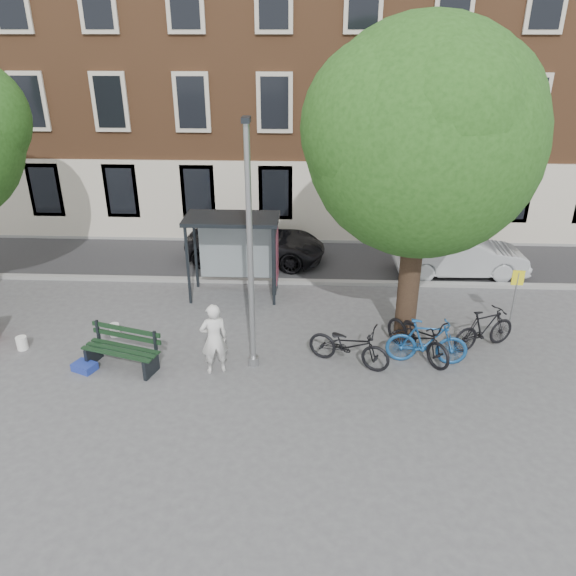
% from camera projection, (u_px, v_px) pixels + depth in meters
% --- Properties ---
extents(ground, '(90.00, 90.00, 0.00)m').
position_uv_depth(ground, '(254.00, 365.00, 14.29)').
color(ground, '#4C4C4F').
rests_on(ground, ground).
extents(road, '(40.00, 4.00, 0.01)m').
position_uv_depth(road, '(273.00, 260.00, 20.61)').
color(road, '#28282B').
rests_on(road, ground).
extents(curb_near, '(40.00, 0.25, 0.12)m').
position_uv_depth(curb_near, '(268.00, 281.00, 18.78)').
color(curb_near, gray).
rests_on(curb_near, ground).
extents(curb_far, '(40.00, 0.25, 0.12)m').
position_uv_depth(curb_far, '(276.00, 240.00, 22.40)').
color(curb_far, gray).
rests_on(curb_far, ground).
extents(building_row, '(30.00, 8.00, 14.00)m').
position_uv_depth(building_row, '(281.00, 47.00, 23.06)').
color(building_row, brown).
rests_on(building_row, ground).
extents(lamppost, '(0.28, 0.35, 6.11)m').
position_uv_depth(lamppost, '(250.00, 264.00, 13.10)').
color(lamppost, '#9EA0A3').
rests_on(lamppost, ground).
extents(tree_right, '(5.76, 5.60, 8.20)m').
position_uv_depth(tree_right, '(426.00, 131.00, 12.98)').
color(tree_right, black).
rests_on(tree_right, ground).
extents(bus_shelter, '(2.85, 1.45, 2.62)m').
position_uv_depth(bus_shelter, '(246.00, 238.00, 17.20)').
color(bus_shelter, '#1E2328').
rests_on(bus_shelter, ground).
extents(painter, '(0.79, 0.65, 1.86)m').
position_uv_depth(painter, '(214.00, 339.00, 13.62)').
color(painter, silver).
rests_on(painter, ground).
extents(bench, '(2.06, 1.17, 1.01)m').
position_uv_depth(bench, '(122.00, 351.00, 14.00)').
color(bench, '#1E2328').
rests_on(bench, ground).
extents(bike_a, '(2.26, 1.52, 1.13)m').
position_uv_depth(bike_a, '(349.00, 345.00, 14.07)').
color(bike_a, black).
rests_on(bike_a, ground).
extents(bike_b, '(2.09, 0.75, 1.23)m').
position_uv_depth(bike_b, '(427.00, 342.00, 14.11)').
color(bike_b, '#184B88').
rests_on(bike_b, ground).
extents(bike_c, '(1.91, 2.25, 1.16)m').
position_uv_depth(bike_c, '(418.00, 336.00, 14.43)').
color(bike_c, black).
rests_on(bike_c, ground).
extents(bike_d, '(1.97, 1.31, 1.15)m').
position_uv_depth(bike_d, '(484.00, 329.00, 14.78)').
color(bike_d, black).
rests_on(bike_d, ground).
extents(car_dark, '(5.16, 2.76, 1.38)m').
position_uv_depth(car_dark, '(256.00, 243.00, 20.29)').
color(car_dark, black).
rests_on(car_dark, ground).
extents(car_silver, '(4.48, 1.71, 1.46)m').
position_uv_depth(car_silver, '(460.00, 255.00, 19.14)').
color(car_silver, '#B4B8BC').
rests_on(car_silver, ground).
extents(blue_crate, '(0.66, 0.59, 0.20)m').
position_uv_depth(blue_crate, '(85.00, 367.00, 14.01)').
color(blue_crate, navy).
rests_on(blue_crate, ground).
extents(bucket_a, '(0.34, 0.34, 0.36)m').
position_uv_depth(bucket_a, '(22.00, 343.00, 14.90)').
color(bucket_a, white).
rests_on(bucket_a, ground).
extents(bucket_b, '(0.34, 0.34, 0.36)m').
position_uv_depth(bucket_b, '(115.00, 330.00, 15.54)').
color(bucket_b, white).
rests_on(bucket_b, ground).
extents(notice_sign, '(0.32, 0.05, 1.88)m').
position_uv_depth(notice_sign, '(516.00, 288.00, 15.24)').
color(notice_sign, '#9EA0A3').
rests_on(notice_sign, ground).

